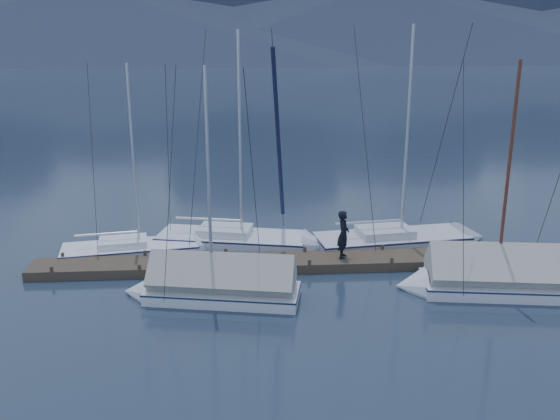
% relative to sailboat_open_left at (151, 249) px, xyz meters
% --- Properties ---
extents(ground, '(1000.00, 1000.00, 0.00)m').
position_rel_sailboat_open_left_xyz_m(ground, '(4.98, -3.96, -0.14)').
color(ground, '#162233').
rests_on(ground, ground).
extents(dock, '(18.00, 1.50, 0.54)m').
position_rel_sailboat_open_left_xyz_m(dock, '(4.98, -1.96, -0.03)').
color(dock, '#382D23').
rests_on(dock, ground).
extents(mooring_posts, '(15.12, 1.52, 0.35)m').
position_rel_sailboat_open_left_xyz_m(mooring_posts, '(4.48, -1.96, 0.21)').
color(mooring_posts, '#382D23').
rests_on(mooring_posts, ground).
extents(sailboat_open_left, '(6.25, 2.83, 8.01)m').
position_rel_sailboat_open_left_xyz_m(sailboat_open_left, '(0.00, 0.00, 0.00)').
color(sailboat_open_left, white).
rests_on(sailboat_open_left, ground).
extents(sailboat_open_mid, '(7.30, 3.55, 9.31)m').
position_rel_sailboat_open_left_xyz_m(sailboat_open_mid, '(4.09, 0.50, 0.02)').
color(sailboat_open_mid, silver).
rests_on(sailboat_open_mid, ground).
extents(sailboat_open_right, '(7.40, 3.21, 9.52)m').
position_rel_sailboat_open_left_xyz_m(sailboat_open_right, '(10.60, 0.22, 0.03)').
color(sailboat_open_right, silver).
rests_on(sailboat_open_right, ground).
extents(sailboat_covered_near, '(6.65, 3.04, 8.35)m').
position_rel_sailboat_open_left_xyz_m(sailboat_covered_near, '(11.85, -4.68, 0.28)').
color(sailboat_covered_near, white).
rests_on(sailboat_covered_near, ground).
extents(sailboat_covered_far, '(6.00, 2.86, 8.10)m').
position_rel_sailboat_open_left_xyz_m(sailboat_covered_far, '(2.48, -4.53, 0.26)').
color(sailboat_covered_far, silver).
rests_on(sailboat_covered_far, ground).
extents(person, '(0.58, 0.74, 1.78)m').
position_rel_sailboat_open_left_xyz_m(person, '(7.30, -1.99, 1.09)').
color(person, black).
rests_on(person, dock).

